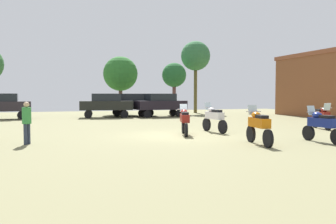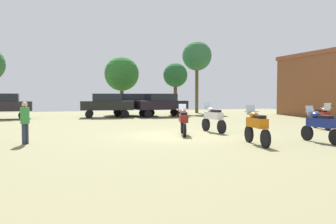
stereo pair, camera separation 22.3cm
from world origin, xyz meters
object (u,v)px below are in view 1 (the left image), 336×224
Objects in this scene: car_2 at (1,104)px; tree_5 at (196,57)px; tree_3 at (174,76)px; tree_4 at (120,74)px; motorcycle_2 at (185,120)px; motorcycle_6 at (214,118)px; motorcycle_3 at (322,125)px; car_3 at (161,103)px; car_5 at (106,104)px; motorcycle_1 at (322,116)px; car_1 at (133,103)px; person_1 at (27,120)px; motorcycle_8 at (259,126)px.

tree_5 is (18.04, 4.47, 4.72)m from car_2.
tree_3 is 0.90× the size of tree_4.
motorcycle_6 is (1.87, 0.70, 0.02)m from motorcycle_2.
motorcycle_3 is 5.42m from motorcycle_6.
tree_5 reaches higher than tree_3.
car_5 is at bearing 78.93° from car_3.
tree_5 is at bearing -74.40° from motorcycle_1.
car_1 is at bearing 98.02° from motorcycle_3.
tree_5 reaches higher than motorcycle_6.
motorcycle_6 reaches higher than motorcycle_2.
tree_3 reaches higher than car_1.
tree_4 reaches higher than motorcycle_1.
car_3 is 2.70× the size of person_1.
motorcycle_1 is at bearing -137.16° from car_5.
car_5 is (-3.63, 13.27, 0.43)m from motorcycle_6.
car_1 is at bearing 87.21° from motorcycle_6.
motorcycle_3 is 19.81m from car_1.
motorcycle_1 is 0.96× the size of motorcycle_2.
tree_4 is at bearing -15.92° from car_5.
motorcycle_3 is at bearing -70.35° from motorcycle_6.
motorcycle_8 is (-6.69, -4.24, 0.02)m from motorcycle_1.
motorcycle_8 is at bearing 171.40° from car_3.
person_1 is (-8.76, -1.79, 0.21)m from motorcycle_6.
tree_3 is at bearing 70.76° from motorcycle_6.
motorcycle_8 is 22.52m from tree_3.
car_2 is at bearing 129.78° from motorcycle_8.
tree_4 is 0.76× the size of tree_5.
tree_4 is at bearing 19.16° from car_3.
tree_4 is (10.17, 4.84, 2.79)m from car_2.
motorcycle_1 is at bearing 17.76° from motorcycle_2.
car_1 is at bearing -155.61° from tree_5.
person_1 is 21.65m from tree_4.
car_5 is (-3.31, 17.90, 0.43)m from motorcycle_8.
tree_4 is (-1.50, 18.39, 3.22)m from motorcycle_6.
tree_4 is at bearing 100.73° from motorcycle_8.
motorcycle_6 is 0.43× the size of tree_3.
car_5 is at bearing -151.39° from tree_3.
motorcycle_6 is at bearing 171.30° from car_3.
motorcycle_2 is 4.22m from motorcycle_8.
motorcycle_3 is 0.99× the size of motorcycle_8.
motorcycle_1 is 18.15m from tree_3.
tree_5 reaches higher than car_3.
motorcycle_8 is (-2.75, 0.22, 0.02)m from motorcycle_3.
tree_3 is at bearing -11.73° from tree_4.
car_2 is 11.61m from tree_4.
motorcycle_8 is at bearing -87.05° from tree_4.
tree_3 is (3.75, 17.30, 3.09)m from motorcycle_6.
car_5 is 0.79× the size of tree_4.
car_2 is 2.67× the size of person_1.
tree_3 is (-2.62, 17.68, 3.12)m from motorcycle_1.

